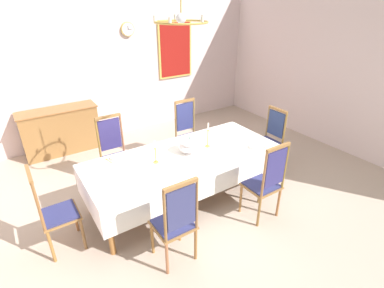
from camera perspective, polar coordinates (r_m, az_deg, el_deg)
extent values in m
cube|color=#B19F8E|center=(4.52, -0.38, -11.89)|extent=(7.08, 6.24, 0.04)
cube|color=beige|center=(6.53, -16.30, 15.20)|extent=(7.08, 0.08, 3.23)
cube|color=silver|center=(6.36, 28.47, 12.83)|extent=(0.08, 6.24, 3.23)
cylinder|color=#945F2E|center=(3.68, -15.72, -15.78)|extent=(0.07, 0.07, 0.75)
cylinder|color=#945F3F|center=(4.85, 14.38, -4.28)|extent=(0.07, 0.07, 0.75)
cylinder|color=olive|center=(4.38, -19.63, -8.71)|extent=(0.07, 0.07, 0.75)
cylinder|color=brown|center=(5.40, 7.50, -0.26)|extent=(0.07, 0.07, 0.75)
cube|color=#8C5F39|center=(4.24, -1.72, -2.89)|extent=(2.67, 0.98, 0.08)
cube|color=olive|center=(4.21, -1.73, -2.24)|extent=(2.79, 1.10, 0.03)
cube|color=white|center=(4.21, -1.73, -2.03)|extent=(2.81, 1.12, 0.00)
cube|color=white|center=(3.93, 2.61, -8.03)|extent=(2.81, 0.00, 0.43)
cube|color=white|center=(4.73, -5.23, -1.64)|extent=(2.81, 0.00, 0.43)
cube|color=white|center=(3.90, -19.71, -10.15)|extent=(0.00, 1.12, 0.43)
cube|color=white|center=(5.09, 11.77, 0.03)|extent=(0.00, 1.12, 0.43)
cylinder|color=olive|center=(3.69, -7.74, -17.73)|extent=(0.04, 0.04, 0.47)
cylinder|color=olive|center=(3.81, -2.44, -15.66)|extent=(0.04, 0.04, 0.47)
cylinder|color=#955D3E|center=(3.46, -4.90, -21.31)|extent=(0.04, 0.04, 0.47)
cylinder|color=brown|center=(3.59, 0.71, -18.90)|extent=(0.04, 0.04, 0.47)
cube|color=olive|center=(3.46, -3.71, -15.48)|extent=(0.44, 0.42, 0.03)
cube|color=navy|center=(3.45, -3.72, -15.18)|extent=(0.40, 0.38, 0.02)
cylinder|color=brown|center=(3.05, -5.32, -14.11)|extent=(0.03, 0.03, 0.65)
cylinder|color=brown|center=(3.20, 0.94, -11.66)|extent=(0.03, 0.03, 0.65)
cube|color=navy|center=(3.10, -2.11, -12.41)|extent=(0.34, 0.02, 0.49)
cube|color=olive|center=(2.92, -2.20, -7.97)|extent=(0.40, 0.04, 0.04)
cylinder|color=olive|center=(4.85, -11.22, -5.90)|extent=(0.04, 0.04, 0.47)
cylinder|color=olive|center=(4.75, -15.45, -7.16)|extent=(0.04, 0.04, 0.47)
cylinder|color=olive|center=(5.14, -12.81, -4.06)|extent=(0.04, 0.04, 0.47)
cylinder|color=brown|center=(5.05, -16.82, -5.20)|extent=(0.04, 0.04, 0.47)
cube|color=olive|center=(4.82, -14.40, -3.07)|extent=(0.44, 0.42, 0.03)
cube|color=navy|center=(4.81, -14.43, -2.82)|extent=(0.40, 0.38, 0.02)
cylinder|color=#955B3E|center=(4.88, -13.49, 2.00)|extent=(0.03, 0.03, 0.67)
cylinder|color=olive|center=(4.78, -17.83, 0.89)|extent=(0.03, 0.03, 0.67)
cube|color=navy|center=(4.81, -15.69, 1.81)|extent=(0.34, 0.02, 0.51)
cube|color=olive|center=(4.70, -16.13, 5.14)|extent=(0.40, 0.04, 0.04)
cylinder|color=olive|center=(4.30, 9.48, -10.42)|extent=(0.04, 0.04, 0.47)
cylinder|color=olive|center=(4.53, 13.09, -8.69)|extent=(0.04, 0.04, 0.47)
cylinder|color=brown|center=(4.11, 12.91, -12.83)|extent=(0.04, 0.04, 0.47)
cylinder|color=#976138|center=(4.34, 16.50, -10.86)|extent=(0.04, 0.04, 0.47)
cube|color=olive|center=(4.17, 13.35, -7.97)|extent=(0.44, 0.42, 0.03)
cube|color=navy|center=(4.16, 13.38, -7.69)|extent=(0.40, 0.38, 0.02)
cylinder|color=#8B5F3B|center=(3.76, 13.87, -5.93)|extent=(0.03, 0.03, 0.67)
cylinder|color=olive|center=(4.02, 17.73, -4.16)|extent=(0.03, 0.03, 0.67)
cube|color=navy|center=(3.87, 15.93, -4.59)|extent=(0.34, 0.02, 0.51)
cube|color=olive|center=(3.73, 16.50, -0.63)|extent=(0.40, 0.04, 0.04)
cylinder|color=olive|center=(5.43, 2.45, -1.61)|extent=(0.04, 0.04, 0.47)
cylinder|color=#915E2E|center=(5.24, -0.94, -2.69)|extent=(0.04, 0.04, 0.47)
cylinder|color=olive|center=(5.69, 0.33, -0.18)|extent=(0.04, 0.04, 0.47)
cylinder|color=olive|center=(5.51, -2.96, -1.16)|extent=(0.04, 0.04, 0.47)
cube|color=olive|center=(5.35, -0.28, 0.94)|extent=(0.44, 0.42, 0.03)
cube|color=navy|center=(5.34, -0.28, 1.18)|extent=(0.40, 0.38, 0.02)
cylinder|color=olive|center=(5.46, 0.34, 5.43)|extent=(0.03, 0.03, 0.67)
cylinder|color=olive|center=(5.27, -3.21, 4.58)|extent=(0.03, 0.03, 0.67)
cube|color=navy|center=(5.35, -1.41, 5.35)|extent=(0.34, 0.02, 0.51)
cube|color=olive|center=(5.24, -1.45, 8.41)|extent=(0.40, 0.04, 0.04)
cylinder|color=#985C34|center=(4.23, -21.81, -13.02)|extent=(0.04, 0.04, 0.47)
cylinder|color=brown|center=(3.93, -20.46, -16.16)|extent=(0.04, 0.04, 0.47)
cylinder|color=#945A38|center=(4.21, -26.65, -14.32)|extent=(0.04, 0.04, 0.47)
cylinder|color=olive|center=(3.92, -25.74, -17.59)|extent=(0.04, 0.04, 0.47)
cube|color=olive|center=(3.92, -24.34, -12.52)|extent=(0.42, 0.44, 0.03)
cube|color=navy|center=(3.90, -24.40, -12.23)|extent=(0.38, 0.40, 0.02)
cylinder|color=olive|center=(3.89, -28.53, -7.80)|extent=(0.03, 0.03, 0.63)
cylinder|color=brown|center=(3.56, -27.71, -10.91)|extent=(0.03, 0.03, 0.63)
cube|color=navy|center=(3.71, -28.24, -8.89)|extent=(0.02, 0.34, 0.48)
cube|color=olive|center=(3.57, -29.22, -5.12)|extent=(0.04, 0.40, 0.04)
cylinder|color=olive|center=(5.24, 14.12, -3.58)|extent=(0.04, 0.04, 0.47)
cylinder|color=brown|center=(5.46, 11.26, -1.94)|extent=(0.04, 0.04, 0.47)
cylinder|color=#935D3F|center=(5.48, 16.71, -2.49)|extent=(0.04, 0.04, 0.47)
cylinder|color=brown|center=(5.70, 13.88, -0.96)|extent=(0.04, 0.04, 0.47)
cube|color=olive|center=(5.36, 14.28, 0.08)|extent=(0.42, 0.44, 0.03)
cube|color=navy|center=(5.35, 14.31, 0.32)|extent=(0.38, 0.40, 0.02)
cylinder|color=olive|center=(5.25, 17.60, 2.80)|extent=(0.03, 0.03, 0.59)
cylinder|color=olive|center=(5.48, 14.53, 4.21)|extent=(0.03, 0.03, 0.59)
cube|color=navy|center=(5.35, 16.08, 3.81)|extent=(0.02, 0.34, 0.45)
cube|color=olive|center=(5.26, 16.44, 6.47)|extent=(0.04, 0.40, 0.04)
cylinder|color=silver|center=(4.25, -0.51, -1.51)|extent=(0.17, 0.17, 0.02)
ellipsoid|color=silver|center=(4.21, -0.52, -0.55)|extent=(0.31, 0.31, 0.14)
ellipsoid|color=white|center=(4.18, -0.52, 0.43)|extent=(0.28, 0.28, 0.11)
sphere|color=#47695B|center=(4.15, -0.52, 1.17)|extent=(0.03, 0.03, 0.03)
cylinder|color=gold|center=(4.02, -7.01, -3.53)|extent=(0.07, 0.07, 0.02)
cylinder|color=gold|center=(3.97, -7.10, -2.18)|extent=(0.02, 0.02, 0.20)
cone|color=gold|center=(3.92, -7.19, -0.82)|extent=(0.04, 0.04, 0.02)
cylinder|color=silver|center=(3.89, -7.23, -0.03)|extent=(0.02, 0.02, 0.10)
cylinder|color=gold|center=(4.42, 3.06, -0.43)|extent=(0.07, 0.07, 0.02)
cylinder|color=gold|center=(4.36, 3.10, 1.16)|extent=(0.02, 0.02, 0.26)
cone|color=gold|center=(4.30, 3.14, 2.77)|extent=(0.04, 0.04, 0.02)
cylinder|color=silver|center=(4.28, 3.16, 3.50)|extent=(0.02, 0.02, 0.10)
cylinder|color=silver|center=(4.22, -14.68, -2.64)|extent=(0.15, 0.15, 0.03)
cylinder|color=white|center=(4.21, -14.69, -2.58)|extent=(0.12, 0.12, 0.02)
torus|color=#47695B|center=(4.21, -14.70, -2.50)|extent=(0.14, 0.14, 0.01)
cylinder|color=silver|center=(4.47, 12.23, -0.55)|extent=(0.18, 0.18, 0.04)
cylinder|color=silver|center=(4.47, 12.24, -0.49)|extent=(0.15, 0.15, 0.03)
torus|color=#47695B|center=(4.46, 12.25, -0.38)|extent=(0.17, 0.17, 0.01)
cube|color=gold|center=(4.17, -15.74, -3.31)|extent=(0.04, 0.14, 0.00)
ellipsoid|color=gold|center=(4.23, -16.33, -2.87)|extent=(0.03, 0.05, 0.01)
cube|color=gold|center=(4.53, 13.59, -0.50)|extent=(0.01, 0.14, 0.00)
ellipsoid|color=gold|center=(4.58, 12.87, -0.07)|extent=(0.03, 0.05, 0.01)
cube|color=olive|center=(6.32, -24.15, 2.27)|extent=(1.40, 0.44, 0.88)
cube|color=#966134|center=(6.16, -24.92, 6.09)|extent=(1.44, 0.48, 0.02)
cube|color=olive|center=(6.57, -21.59, 3.67)|extent=(0.59, 0.01, 0.70)
cube|color=olive|center=(6.49, -27.52, 2.18)|extent=(0.59, 0.01, 0.70)
cylinder|color=#D1B251|center=(6.55, -12.46, 21.02)|extent=(0.28, 0.05, 0.28)
cylinder|color=silver|center=(6.53, -12.37, 21.01)|extent=(0.25, 0.01, 0.25)
cube|color=black|center=(6.52, -12.38, 21.28)|extent=(0.01, 0.00, 0.07)
cube|color=black|center=(6.53, -12.03, 21.05)|extent=(0.10, 0.00, 0.01)
cube|color=#D1B251|center=(7.11, -3.30, 17.86)|extent=(0.86, 0.04, 1.26)
cube|color=maroon|center=(7.09, -3.21, 17.83)|extent=(0.78, 0.01, 1.18)
sphere|color=white|center=(3.70, -2.15, 23.28)|extent=(0.12, 0.12, 0.12)
torus|color=gold|center=(3.70, -2.14, 22.66)|extent=(0.64, 0.64, 0.02)
cylinder|color=silver|center=(3.87, 2.10, 23.42)|extent=(0.04, 0.04, 0.06)
cylinder|color=silver|center=(4.00, -3.27, 23.50)|extent=(0.04, 0.04, 0.06)
cylinder|color=silver|center=(3.73, -7.28, 23.13)|extent=(0.04, 0.04, 0.06)
cylinder|color=silver|center=(3.41, -4.30, 22.95)|extent=(0.04, 0.04, 0.06)
cylinder|color=silver|center=(3.50, 2.02, 23.09)|extent=(0.04, 0.04, 0.06)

